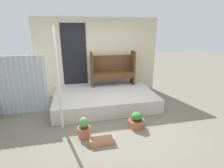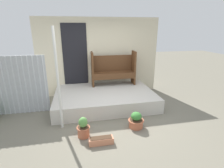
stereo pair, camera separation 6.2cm
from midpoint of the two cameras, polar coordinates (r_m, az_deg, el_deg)
name	(u,v)px [view 2 (the right image)]	position (r m, az deg, el deg)	size (l,w,h in m)	color
ground_plane	(112,119)	(4.61, 0.26, -11.50)	(24.00, 24.00, 0.00)	#706B5B
porch_slab	(105,98)	(5.41, -2.10, -4.53)	(2.96, 2.00, 0.40)	beige
house_wall	(98,57)	(6.09, -4.22, 8.81)	(4.16, 0.08, 2.60)	beige
support_post	(58,81)	(3.99, -16.80, 0.92)	(0.06, 0.06, 2.31)	silver
bench	(113,68)	(5.90, 0.69, 5.13)	(1.47, 0.44, 1.13)	#54331C
flower_pot_left	(83,128)	(3.92, -8.88, -14.09)	(0.29, 0.29, 0.46)	#B26042
flower_pot_middle	(136,121)	(4.26, 8.29, -11.80)	(0.38, 0.38, 0.39)	#B26042
planter_box_rect	(101,141)	(3.75, -3.09, -17.97)	(0.50, 0.16, 0.15)	tan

